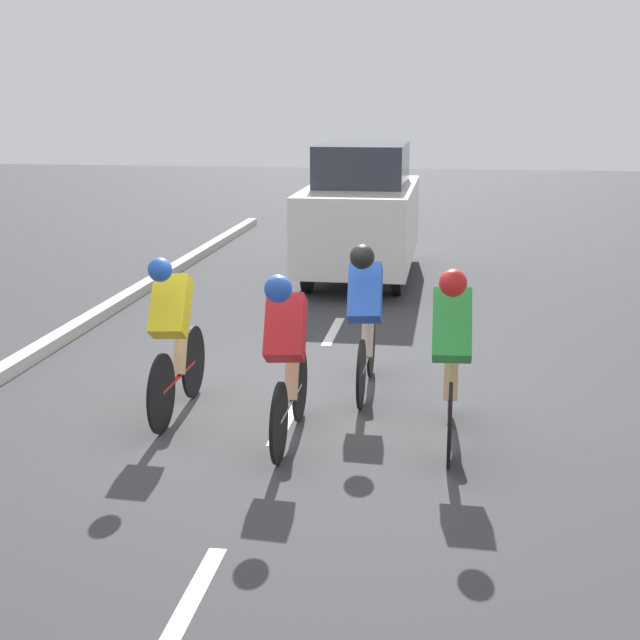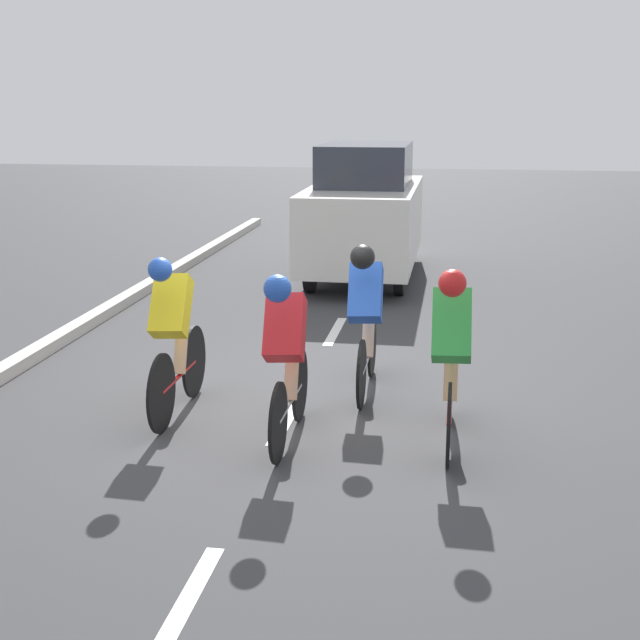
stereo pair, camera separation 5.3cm
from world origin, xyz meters
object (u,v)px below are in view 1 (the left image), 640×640
Objects in this scene: cyclist_blue at (365,314)px; cyclist_green at (451,352)px; cyclist_red at (287,353)px; support_car at (361,212)px; cyclist_yellow at (173,334)px.

cyclist_green is at bearing 123.98° from cyclist_blue.
cyclist_green is 1.03× the size of cyclist_red.
support_car is at bearing -78.22° from cyclist_green.
cyclist_green is 2.55m from cyclist_yellow.
cyclist_green is at bearing -173.46° from cyclist_red.
cyclist_green is at bearing 171.97° from cyclist_yellow.
support_car is at bearing -83.69° from cyclist_blue.
cyclist_red is 0.41× the size of support_car.
cyclist_green is at bearing 101.78° from support_car.
cyclist_yellow is at bearing -8.03° from cyclist_green.
cyclist_red is 0.99× the size of cyclist_blue.
cyclist_red is at bearing 91.07° from support_car.
cyclist_yellow is at bearing 81.62° from support_car.
cyclist_blue is 6.02m from support_car.
cyclist_red is 1.51m from cyclist_blue.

